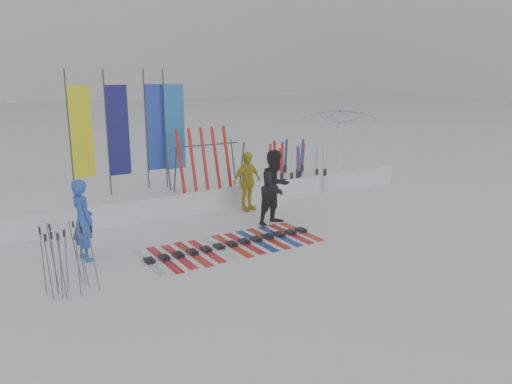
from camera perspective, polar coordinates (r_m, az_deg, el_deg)
ground at (r=10.49m, az=3.69°, el=-7.21°), size 120.00×120.00×0.00m
snow_bank at (r=14.22m, az=-7.05°, el=-0.42°), size 14.00×1.60×0.60m
person_blue at (r=10.56m, az=-19.18°, el=-3.05°), size 0.52×0.68×1.66m
person_black at (r=12.34m, az=2.23°, el=0.53°), size 1.04×0.89×1.87m
person_yellow at (r=13.60m, az=-1.03°, el=1.24°), size 1.01×0.59×1.62m
tent_canopy at (r=17.39m, az=9.67°, el=5.39°), size 3.47×3.51×2.59m
ski_row at (r=10.99m, az=-2.76°, el=-6.01°), size 3.94×1.67×0.07m
pole_cluster at (r=9.17m, az=-20.82°, el=-7.29°), size 0.84×0.71×1.22m
feather_flags at (r=13.54m, az=-13.89°, el=6.94°), size 3.03×0.21×3.20m
ski_rack at (r=13.72m, az=-5.77°, el=3.72°), size 2.04×0.80×1.23m
upright_skis at (r=15.50m, az=4.41°, el=2.61°), size 1.54×1.16×1.67m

